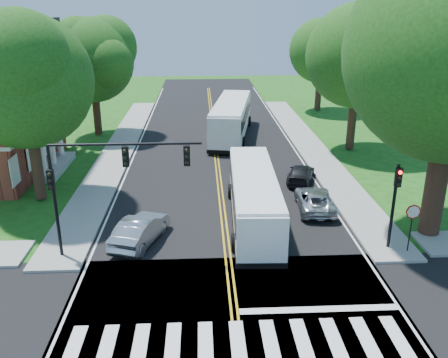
{
  "coord_description": "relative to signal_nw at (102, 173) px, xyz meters",
  "views": [
    {
      "loc": [
        -1.23,
        -14.54,
        11.73
      ],
      "look_at": [
        0.04,
        10.76,
        2.4
      ],
      "focal_mm": 38.0,
      "sensor_mm": 36.0,
      "label": 1
    }
  ],
  "objects": [
    {
      "name": "signal_ne",
      "position": [
        14.06,
        0.01,
        -1.41
      ],
      "size": [
        0.3,
        0.46,
        4.4
      ],
      "color": "black",
      "rests_on": "ground"
    },
    {
      "name": "sidewalk_ne",
      "position": [
        14.16,
        18.57,
        -4.3
      ],
      "size": [
        2.6,
        40.0,
        0.15
      ],
      "primitive_type": "cube",
      "color": "gray",
      "rests_on": "ground"
    },
    {
      "name": "stop_sign",
      "position": [
        14.86,
        -0.45,
        -2.35
      ],
      "size": [
        0.76,
        0.08,
        2.53
      ],
      "color": "black",
      "rests_on": "ground"
    },
    {
      "name": "tree_west_far",
      "position": [
        -5.14,
        23.57,
        2.62
      ],
      "size": [
        7.6,
        7.6,
        10.67
      ],
      "color": "#341F15",
      "rests_on": "ground"
    },
    {
      "name": "tree_east_far",
      "position": [
        18.36,
        33.57,
        2.48
      ],
      "size": [
        7.2,
        7.2,
        10.34
      ],
      "color": "#341F15",
      "rests_on": "ground"
    },
    {
      "name": "sidewalk_nw",
      "position": [
        -2.44,
        18.57,
        -4.3
      ],
      "size": [
        2.6,
        40.0,
        0.15
      ],
      "primitive_type": "cube",
      "color": "gray",
      "rests_on": "ground"
    },
    {
      "name": "crosswalk",
      "position": [
        5.86,
        -6.93,
        -4.36
      ],
      "size": [
        12.6,
        3.0,
        0.01
      ],
      "primitive_type": "cube",
      "color": "silver",
      "rests_on": "road"
    },
    {
      "name": "road",
      "position": [
        5.86,
        11.57,
        -4.37
      ],
      "size": [
        14.0,
        96.0,
        0.01
      ],
      "primitive_type": "cube",
      "color": "black",
      "rests_on": "ground"
    },
    {
      "name": "edge_line_w",
      "position": [
        -0.94,
        15.57,
        -4.36
      ],
      "size": [
        0.12,
        70.0,
        0.01
      ],
      "primitive_type": "cube",
      "color": "silver",
      "rests_on": "road"
    },
    {
      "name": "dark_sedan",
      "position": [
        11.58,
        10.06,
        -3.78
      ],
      "size": [
        2.82,
        4.38,
        1.18
      ],
      "primitive_type": "imported",
      "rotation": [
        0.0,
        0.0,
        2.83
      ],
      "color": "black",
      "rests_on": "road"
    },
    {
      "name": "hatchback",
      "position": [
        1.38,
        1.38,
        -3.63
      ],
      "size": [
        2.9,
        4.71,
        1.47
      ],
      "primitive_type": "imported",
      "rotation": [
        0.0,
        0.0,
        2.82
      ],
      "color": "#AFB2B6",
      "rests_on": "road"
    },
    {
      "name": "signal_nw",
      "position": [
        0.0,
        0.0,
        0.0
      ],
      "size": [
        7.15,
        0.46,
        5.66
      ],
      "color": "black",
      "rests_on": "ground"
    },
    {
      "name": "cross_road",
      "position": [
        5.86,
        -6.43,
        -4.37
      ],
      "size": [
        60.0,
        12.0,
        0.01
      ],
      "primitive_type": "cube",
      "color": "black",
      "rests_on": "ground"
    },
    {
      "name": "ground",
      "position": [
        5.86,
        -6.43,
        -4.38
      ],
      "size": [
        140.0,
        140.0,
        0.0
      ],
      "primitive_type": "plane",
      "color": "#1A4B12",
      "rests_on": "ground"
    },
    {
      "name": "suv",
      "position": [
        11.45,
        5.2,
        -3.74
      ],
      "size": [
        2.41,
        4.67,
        1.26
      ],
      "primitive_type": "imported",
      "rotation": [
        0.0,
        0.0,
        3.07
      ],
      "color": "#B9BCC1",
      "rests_on": "road"
    },
    {
      "name": "center_line",
      "position": [
        5.86,
        15.57,
        -4.36
      ],
      "size": [
        0.36,
        70.0,
        0.01
      ],
      "primitive_type": "cube",
      "color": "gold",
      "rests_on": "road"
    },
    {
      "name": "stop_bar",
      "position": [
        9.36,
        -4.83,
        -4.36
      ],
      "size": [
        6.6,
        0.4,
        0.01
      ],
      "primitive_type": "cube",
      "color": "silver",
      "rests_on": "road"
    },
    {
      "name": "bus_follow",
      "position": [
        7.49,
        22.49,
        -2.6
      ],
      "size": [
        4.84,
        13.18,
        3.34
      ],
      "rotation": [
        0.0,
        0.0,
        2.98
      ],
      "color": "white",
      "rests_on": "road"
    },
    {
      "name": "tree_west_near",
      "position": [
        -5.64,
        7.57,
        3.15
      ],
      "size": [
        8.0,
        8.0,
        11.4
      ],
      "color": "#341F15",
      "rests_on": "ground"
    },
    {
      "name": "edge_line_e",
      "position": [
        12.66,
        15.57,
        -4.36
      ],
      "size": [
        0.12,
        70.0,
        0.01
      ],
      "primitive_type": "cube",
      "color": "silver",
      "rests_on": "road"
    },
    {
      "name": "bus_lead",
      "position": [
        7.55,
        3.72,
        -2.84
      ],
      "size": [
        3.0,
        11.24,
        2.89
      ],
      "rotation": [
        0.0,
        0.0,
        3.11
      ],
      "color": "white",
      "rests_on": "road"
    },
    {
      "name": "tree_east_mid",
      "position": [
        17.36,
        17.57,
        3.48
      ],
      "size": [
        8.4,
        8.4,
        11.93
      ],
      "color": "#341F15",
      "rests_on": "ground"
    }
  ]
}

